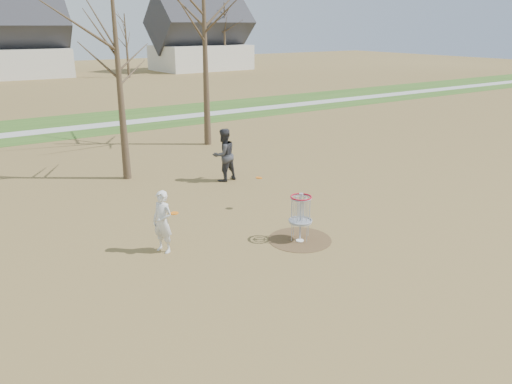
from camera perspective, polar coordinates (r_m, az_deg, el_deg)
ground at (r=14.27m, az=5.03°, el=-5.44°), size 160.00×160.00×0.00m
green_band at (r=32.72m, az=-18.58°, el=7.43°), size 160.00×8.00×0.01m
footpath at (r=31.76m, az=-18.09°, el=7.18°), size 160.00×1.50×0.01m
dirt_circle at (r=14.26m, az=5.03°, el=-5.43°), size 1.80×1.80×0.01m
player_standing at (r=13.41m, az=-10.62°, el=-3.37°), size 0.62×0.73×1.70m
player_throwing at (r=19.31m, az=-3.70°, el=4.25°), size 1.09×0.91×2.05m
disc_grounded at (r=14.16m, az=5.03°, el=-5.54°), size 0.22×0.22×0.02m
discs_in_play at (r=14.77m, az=-3.79°, el=-0.09°), size 3.87×1.67×0.04m
disc_golf_basket at (r=13.92m, az=5.13°, el=-2.00°), size 0.64×0.64×1.35m
bare_trees at (r=47.00m, az=-22.21°, el=16.73°), size 52.62×44.98×9.00m
houses_row at (r=63.98m, az=-23.01°, el=15.13°), size 56.51×10.01×7.26m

